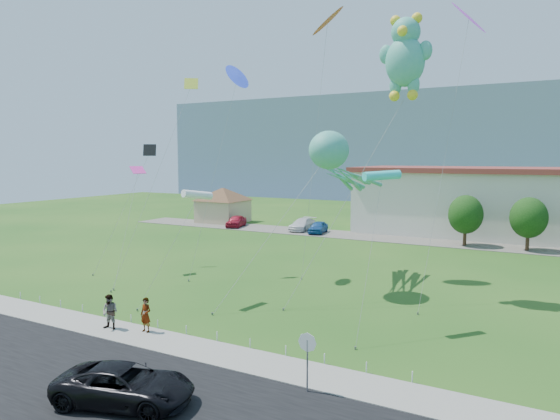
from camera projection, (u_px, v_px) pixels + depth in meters
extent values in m
plane|color=#1D4E15|center=(187.00, 324.00, 28.21)|extent=(160.00, 160.00, 0.00)
cube|color=black|center=(67.00, 379.00, 21.21)|extent=(80.00, 8.00, 0.06)
cube|color=gray|center=(153.00, 339.00, 25.80)|extent=(80.00, 2.50, 0.10)
cube|color=#59544C|center=(376.00, 237.00, 58.82)|extent=(70.00, 6.00, 0.06)
cube|color=slate|center=(476.00, 146.00, 131.86)|extent=(160.00, 50.00, 25.00)
cube|color=tan|center=(223.00, 211.00, 72.64)|extent=(6.00, 6.00, 3.20)
pyramid|color=brown|center=(223.00, 194.00, 72.37)|extent=(9.20, 9.20, 1.80)
cylinder|color=slate|center=(307.00, 366.00, 19.93)|extent=(0.07, 0.07, 2.20)
cylinder|color=red|center=(307.00, 342.00, 19.82)|extent=(0.76, 0.04, 0.76)
cylinder|color=white|center=(307.00, 342.00, 19.80)|extent=(0.80, 0.02, 0.80)
cylinder|color=white|center=(20.00, 296.00, 33.20)|extent=(0.05, 0.05, 0.50)
cylinder|color=white|center=(40.00, 300.00, 32.25)|extent=(0.05, 0.05, 0.50)
cylinder|color=white|center=(61.00, 304.00, 31.31)|extent=(0.05, 0.05, 0.50)
cylinder|color=white|center=(83.00, 309.00, 30.36)|extent=(0.05, 0.05, 0.50)
cylinder|color=white|center=(106.00, 313.00, 29.41)|extent=(0.05, 0.05, 0.50)
cylinder|color=white|center=(131.00, 319.00, 28.47)|extent=(0.05, 0.05, 0.50)
cylinder|color=white|center=(158.00, 324.00, 27.52)|extent=(0.05, 0.05, 0.50)
cylinder|color=white|center=(186.00, 330.00, 26.58)|extent=(0.05, 0.05, 0.50)
cylinder|color=white|center=(217.00, 336.00, 25.63)|extent=(0.05, 0.05, 0.50)
cylinder|color=white|center=(250.00, 343.00, 24.68)|extent=(0.05, 0.05, 0.50)
cylinder|color=white|center=(286.00, 351.00, 23.74)|extent=(0.05, 0.05, 0.50)
cylinder|color=white|center=(324.00, 359.00, 22.79)|extent=(0.05, 0.05, 0.50)
cylinder|color=white|center=(366.00, 367.00, 21.84)|extent=(0.05, 0.05, 0.50)
cylinder|color=white|center=(412.00, 377.00, 20.90)|extent=(0.05, 0.05, 0.50)
cylinder|color=#3F2B19|center=(465.00, 236.00, 53.10)|extent=(0.36, 0.36, 2.20)
ellipsoid|color=#14380F|center=(466.00, 214.00, 52.86)|extent=(3.60, 3.60, 4.14)
cylinder|color=#3F2B19|center=(527.00, 240.00, 50.26)|extent=(0.36, 0.36, 2.20)
ellipsoid|color=#14380F|center=(529.00, 218.00, 50.02)|extent=(3.60, 3.60, 4.14)
imported|color=black|center=(125.00, 385.00, 18.95)|extent=(5.79, 3.89, 1.47)
imported|color=gray|center=(146.00, 315.00, 26.66)|extent=(0.69, 0.47, 1.86)
imported|color=gray|center=(110.00, 312.00, 27.09)|extent=(1.02, 0.85, 1.91)
imported|color=#A3142A|center=(236.00, 221.00, 67.50)|extent=(2.84, 4.83, 1.54)
imported|color=silver|center=(302.00, 224.00, 64.21)|extent=(2.36, 5.34, 1.53)
imported|color=#1A4F92|center=(318.00, 227.00, 61.83)|extent=(2.36, 4.53, 1.47)
ellipsoid|color=teal|center=(329.00, 150.00, 34.21)|extent=(2.65, 3.45, 2.65)
sphere|color=white|center=(317.00, 146.00, 33.49)|extent=(0.42, 0.42, 0.42)
sphere|color=white|center=(330.00, 146.00, 33.04)|extent=(0.42, 0.42, 0.42)
cylinder|color=slate|center=(212.00, 314.00, 29.89)|extent=(0.10, 0.10, 0.16)
cylinder|color=gray|center=(271.00, 233.00, 31.65)|extent=(4.02, 7.31, 8.97)
ellipsoid|color=teal|center=(405.00, 62.00, 32.86)|extent=(2.60, 2.21, 3.25)
sphere|color=teal|center=(406.00, 32.00, 32.66)|extent=(1.90, 1.90, 1.90)
sphere|color=yellow|center=(396.00, 21.00, 32.91)|extent=(0.70, 0.70, 0.70)
sphere|color=yellow|center=(417.00, 18.00, 32.25)|extent=(0.70, 0.70, 0.70)
sphere|color=yellow|center=(403.00, 31.00, 31.97)|extent=(0.70, 0.70, 0.70)
ellipsoid|color=teal|center=(386.00, 54.00, 33.41)|extent=(0.90, 0.64, 1.26)
ellipsoid|color=teal|center=(425.00, 50.00, 32.18)|extent=(0.90, 0.64, 1.26)
ellipsoid|color=teal|center=(395.00, 86.00, 33.30)|extent=(0.80, 0.70, 1.30)
ellipsoid|color=teal|center=(414.00, 84.00, 32.74)|extent=(0.80, 0.70, 1.30)
sphere|color=yellow|center=(394.00, 96.00, 33.20)|extent=(0.70, 0.70, 0.70)
sphere|color=yellow|center=(413.00, 95.00, 32.63)|extent=(0.70, 0.70, 0.70)
cylinder|color=slate|center=(283.00, 309.00, 30.76)|extent=(0.10, 0.10, 0.16)
cylinder|color=gray|center=(346.00, 200.00, 31.93)|extent=(5.32, 7.17, 13.14)
cone|color=#D538E0|center=(469.00, 17.00, 33.11)|extent=(1.80, 1.33, 1.33)
cylinder|color=slate|center=(418.00, 314.00, 29.94)|extent=(0.10, 0.10, 0.16)
cylinder|color=gray|center=(445.00, 159.00, 31.53)|extent=(1.34, 6.60, 18.37)
cylinder|color=white|center=(197.00, 195.00, 32.01)|extent=(0.50, 2.25, 0.87)
cylinder|color=slate|center=(137.00, 310.00, 30.66)|extent=(0.10, 0.10, 0.16)
cylinder|color=gray|center=(168.00, 252.00, 31.34)|extent=(2.09, 3.52, 6.68)
cone|color=blue|center=(237.00, 76.00, 38.78)|extent=(1.80, 1.33, 1.33)
cylinder|color=slate|center=(189.00, 280.00, 37.97)|extent=(0.10, 0.10, 0.16)
cylinder|color=gray|center=(213.00, 178.00, 38.38)|extent=(2.06, 3.94, 15.38)
cube|color=#ED34A7|center=(138.00, 170.00, 40.79)|extent=(1.29, 1.29, 0.86)
cylinder|color=slate|center=(114.00, 289.00, 35.43)|extent=(0.10, 0.10, 0.16)
cylinder|color=gray|center=(127.00, 226.00, 38.11)|extent=(2.85, 5.63, 8.05)
cone|color=orange|center=(328.00, 20.00, 38.87)|extent=(1.80, 1.33, 1.33)
cylinder|color=slate|center=(301.00, 279.00, 38.59)|extent=(0.10, 0.10, 0.16)
cylinder|color=gray|center=(315.00, 150.00, 38.73)|extent=(0.69, 3.10, 19.69)
cube|color=#B3C92F|center=(191.00, 84.00, 40.15)|extent=(1.29, 1.29, 0.86)
cylinder|color=slate|center=(111.00, 291.00, 34.91)|extent=(0.10, 0.10, 0.16)
cylinder|color=gray|center=(154.00, 181.00, 37.54)|extent=(0.88, 8.31, 14.99)
cylinder|color=#30D8D6|center=(382.00, 176.00, 27.08)|extent=(0.50, 2.25, 0.87)
cylinder|color=slate|center=(355.00, 348.00, 24.52)|extent=(0.10, 0.10, 0.16)
cylinder|color=gray|center=(369.00, 259.00, 25.81)|extent=(0.06, 3.94, 8.09)
cube|color=black|center=(150.00, 150.00, 43.67)|extent=(1.29, 1.29, 0.86)
cylinder|color=slate|center=(93.00, 275.00, 39.82)|extent=(0.10, 0.10, 0.16)
cylinder|color=gray|center=(123.00, 210.00, 41.75)|extent=(0.79, 6.04, 9.71)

